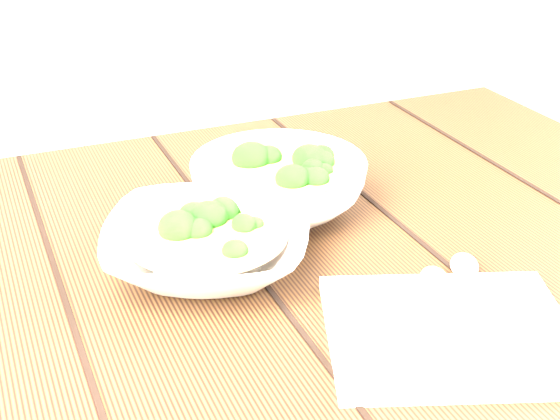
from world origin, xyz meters
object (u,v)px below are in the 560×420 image
soup_bowl_front (207,244)px  trivet (216,224)px  table (262,339)px  soup_bowl_back (279,183)px  napkin (449,332)px

soup_bowl_front → trivet: (0.03, 0.07, -0.02)m
trivet → soup_bowl_front: bearing=-115.9°
table → soup_bowl_front: (-0.07, -0.01, 0.15)m
soup_bowl_back → napkin: 0.31m
soup_bowl_front → soup_bowl_back: 0.16m
table → soup_bowl_front: soup_bowl_front is taller
soup_bowl_back → trivet: size_ratio=2.28×
table → napkin: napkin is taller
soup_bowl_back → soup_bowl_front: bearing=-142.2°
soup_bowl_front → trivet: size_ratio=2.83×
table → soup_bowl_back: soup_bowl_back is taller
soup_bowl_back → napkin: soup_bowl_back is taller
soup_bowl_back → napkin: bearing=-81.7°
soup_bowl_front → napkin: (0.17, -0.21, -0.02)m
soup_bowl_front → soup_bowl_back: size_ratio=1.24×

